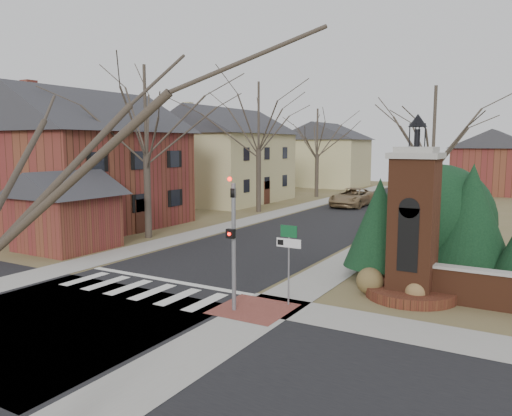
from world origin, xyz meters
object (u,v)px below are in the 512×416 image
Objects in this scene: traffic_signal_pole at (233,233)px; distant_car at (428,188)px; brick_gate_monument at (413,238)px; pickup_truck at (352,197)px; sign_post at (289,249)px.

traffic_signal_pole is 1.15× the size of distant_car.
distant_car is at bearing 100.32° from brick_gate_monument.
pickup_truck is at bearing 101.69° from traffic_signal_pole.
brick_gate_monument is (3.41, 3.01, 0.22)m from sign_post.
sign_post reaches higher than pickup_truck.
distant_car is at bearing 95.01° from sign_post.
traffic_signal_pole is 0.69× the size of brick_gate_monument.
pickup_truck is (-10.60, 24.10, -1.36)m from brick_gate_monument.
distant_car is (3.53, 14.74, -0.16)m from pickup_truck.
sign_post reaches higher than distant_car.
traffic_signal_pole is at bearing -132.43° from sign_post.
traffic_signal_pole is 6.47m from brick_gate_monument.
traffic_signal_pole is 0.78× the size of pickup_truck.
traffic_signal_pole is at bearing 98.20° from distant_car.
pickup_truck is at bearing 113.74° from brick_gate_monument.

